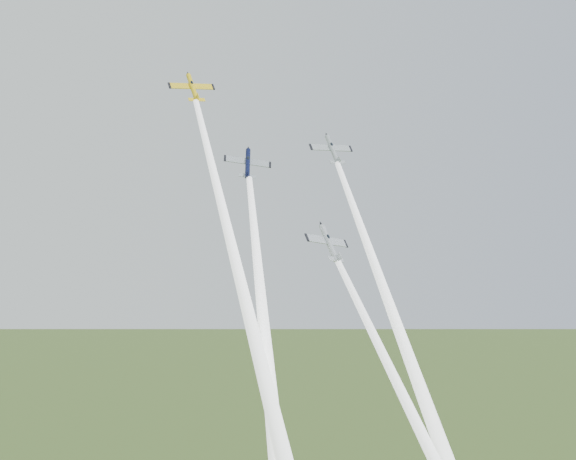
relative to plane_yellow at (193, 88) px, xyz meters
The scene contains 8 objects.
plane_yellow is the anchor object (origin of this frame).
smoke_trail_yellow 40.59m from the plane_yellow, 84.66° to the right, with size 2.35×2.35×74.79m, color white, non-canonical shape.
plane_navy 16.93m from the plane_yellow, 42.52° to the right, with size 7.82×7.76×1.23m, color #0B1133, non-canonical shape.
smoke_trail_navy 45.76m from the plane_yellow, 78.64° to the right, with size 2.35×2.35×54.77m, color white, non-canonical shape.
plane_silver_right 26.63m from the plane_yellow, ahead, with size 8.38×8.31×1.31m, color #ABB3BA, non-canonical shape.
smoke_trail_silver_right 50.64m from the plane_yellow, 38.90° to the right, with size 2.35×2.35×62.14m, color white, non-canonical shape.
plane_silver_low 36.28m from the plane_yellow, 45.18° to the right, with size 8.55×8.48×1.34m, color #B5BBC4, non-canonical shape.
smoke_trail_silver_low 70.17m from the plane_yellow, 56.11° to the right, with size 2.35×2.35×63.00m, color white, non-canonical shape.
Camera 1 is at (-38.44, -111.43, 86.26)m, focal length 45.00 mm.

